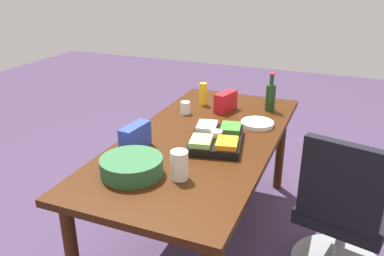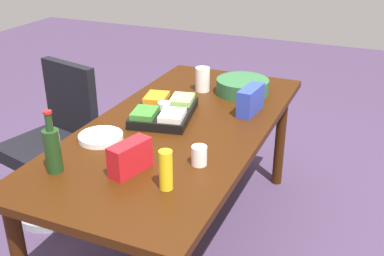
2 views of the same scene
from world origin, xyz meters
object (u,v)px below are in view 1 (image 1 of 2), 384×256
conference_table (201,149)px  paper_cup (185,108)px  chip_bag_red (226,101)px  mayo_jar (179,165)px  office_chair (342,224)px  mustard_bottle (203,94)px  paper_plate_stack (257,124)px  salad_bowl (132,166)px  veggie_tray (216,138)px  wine_bottle (271,96)px  chip_bag_blue (135,137)px

conference_table → paper_cup: 0.46m
chip_bag_red → mayo_jar: 1.07m
office_chair → paper_cup: 1.30m
paper_cup → conference_table: bearing=-143.6°
chip_bag_red → mayo_jar: (-1.06, -0.10, 0.01)m
mayo_jar → mustard_bottle: (1.12, 0.30, 0.01)m
conference_table → paper_plate_stack: size_ratio=8.79×
chip_bag_red → salad_bowl: 1.13m
mayo_jar → paper_plate_stack: bearing=-12.9°
salad_bowl → office_chair: bearing=-62.3°
veggie_tray → salad_bowl: size_ratio=1.46×
wine_bottle → mustard_bottle: 0.51m
office_chair → paper_plate_stack: office_chair is taller
salad_bowl → mustard_bottle: mustard_bottle is taller
conference_table → office_chair: office_chair is taller
conference_table → wine_bottle: size_ratio=6.81×
conference_table → paper_cup: bearing=36.4°
paper_plate_stack → veggie_tray: (-0.38, 0.16, 0.02)m
chip_bag_red → mustard_bottle: 0.21m
office_chair → salad_bowl: bearing=117.7°
mayo_jar → mustard_bottle: bearing=15.0°
mustard_bottle → chip_bag_blue: bearing=175.0°
chip_bag_red → veggie_tray: (-0.59, -0.13, -0.03)m
paper_plate_stack → salad_bowl: bearing=154.0°
paper_plate_stack → salad_bowl: salad_bowl is taller
paper_cup → wine_bottle: 0.63m
paper_cup → mustard_bottle: (0.24, -0.05, 0.04)m
conference_table → office_chair: (-0.03, -0.89, -0.31)m
mayo_jar → wine_bottle: (1.19, -0.21, 0.03)m
paper_plate_stack → paper_cup: size_ratio=2.44×
chip_bag_red → paper_plate_stack: chip_bag_red is taller
salad_bowl → chip_bag_blue: 0.31m
paper_cup → chip_bag_blue: (-0.66, 0.03, 0.03)m
paper_cup → wine_bottle: (0.30, -0.55, 0.06)m
chip_bag_red → salad_bowl: chip_bag_red is taller
mayo_jar → wine_bottle: bearing=-9.9°
office_chair → mustard_bottle: (0.62, 1.11, 0.48)m
paper_plate_stack → salad_bowl: (-0.91, 0.44, 0.03)m
conference_table → chip_bag_blue: size_ratio=8.79×
office_chair → wine_bottle: (0.69, 0.60, 0.50)m
veggie_tray → mayo_jar: 0.47m
paper_plate_stack → veggie_tray: bearing=157.5°
paper_cup → mustard_bottle: bearing=-11.1°
conference_table → chip_bag_blue: chip_bag_blue is taller
chip_bag_blue → veggie_tray: bearing=-59.4°
paper_plate_stack → mayo_jar: mayo_jar is taller
mayo_jar → conference_table: bearing=9.0°
mustard_bottle → veggie_tray: bearing=-152.8°
salad_bowl → wine_bottle: 1.32m
salad_bowl → conference_table: bearing=-15.6°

